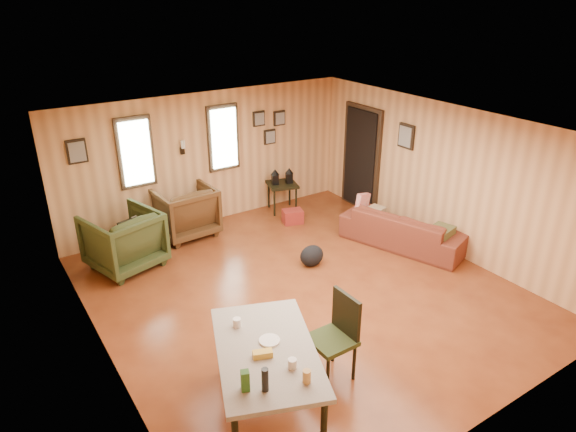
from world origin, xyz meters
The scene contains 11 objects.
room centered at (0.17, 0.27, 1.21)m, with size 5.54×6.04×2.44m.
sofa centered at (2.25, 0.26, 0.41)m, with size 2.07×0.61×0.81m, color maroon.
recliner_brown centered at (-0.66, 2.69, 0.49)m, with size 0.96×0.90×0.99m, color #4B2F16.
recliner_green centered at (-1.90, 2.13, 0.51)m, with size 0.99×0.92×1.01m, color #303A1A.
end_table centered at (-1.53, 2.34, 0.41)m, with size 0.70×0.67×0.74m.
side_table centered at (1.35, 2.64, 0.59)m, with size 0.67×0.67×0.87m.
cooler centered at (1.19, 2.04, 0.13)m, with size 0.42×0.35×0.26m.
backpack centered at (0.55, 0.55, 0.17)m, with size 0.45×0.38×0.34m.
sofa_pillows centered at (2.23, 0.28, 0.50)m, with size 0.80×1.75×0.36m.
dining_table centered at (-1.63, -1.69, 0.74)m, with size 1.46×1.82×1.04m.
dining_chair centered at (-0.67, -1.61, 0.57)m, with size 0.46×0.46×1.01m.
Camera 1 is at (-3.67, -5.16, 4.05)m, focal length 32.00 mm.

